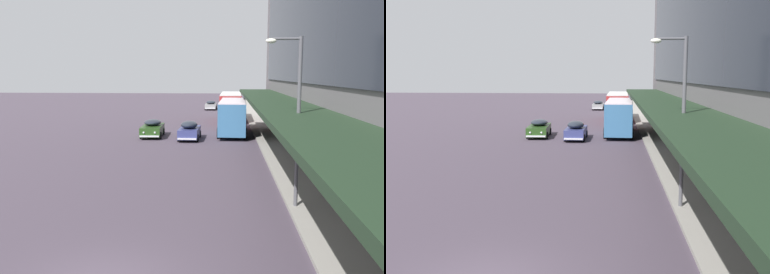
# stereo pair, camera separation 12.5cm
# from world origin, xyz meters

# --- Properties ---
(transit_bus_kerbside_front) EXTENTS (2.87, 10.60, 3.42)m
(transit_bus_kerbside_front) POSITION_xyz_m (3.95, 42.31, 1.96)
(transit_bus_kerbside_front) COLOR #AD292A
(transit_bus_kerbside_front) RESTS_ON ground
(transit_bus_kerbside_rear) EXTENTS (2.90, 9.24, 3.28)m
(transit_bus_kerbside_rear) POSITION_xyz_m (4.01, 29.97, 1.88)
(transit_bus_kerbside_rear) COLOR #346591
(transit_bus_kerbside_rear) RESTS_ON ground
(sedan_lead_mid) EXTENTS (1.94, 4.81, 1.47)m
(sedan_lead_mid) POSITION_xyz_m (0.92, 59.24, 0.74)
(sedan_lead_mid) COLOR gray
(sedan_lead_mid) RESTS_ON ground
(sedan_trailing_near) EXTENTS (1.86, 4.48, 1.66)m
(sedan_trailing_near) POSITION_xyz_m (0.17, 26.44, 0.81)
(sedan_trailing_near) COLOR navy
(sedan_trailing_near) RESTS_ON ground
(sedan_second_mid) EXTENTS (2.08, 4.78, 1.60)m
(sedan_second_mid) POSITION_xyz_m (-3.37, 27.93, 0.79)
(sedan_second_mid) COLOR #224118
(sedan_second_mid) RESTS_ON ground
(street_lamp) EXTENTS (1.50, 0.28, 7.06)m
(street_lamp) POSITION_xyz_m (6.16, 7.14, 4.25)
(street_lamp) COLOR #4C4C51
(street_lamp) RESTS_ON sidewalk_kerb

